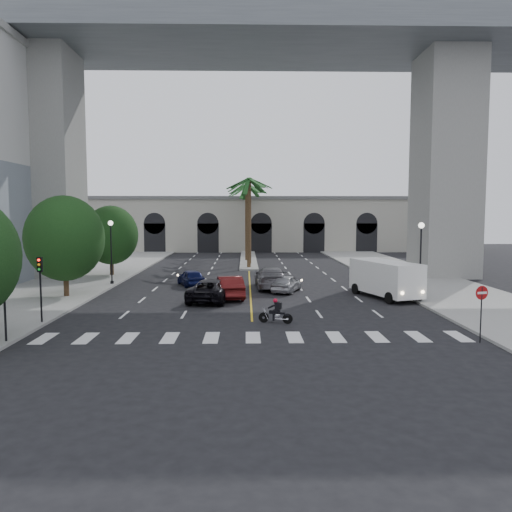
{
  "coord_description": "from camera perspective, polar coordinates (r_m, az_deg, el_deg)",
  "views": [
    {
      "loc": [
        -0.35,
        -25.08,
        5.99
      ],
      "look_at": [
        0.3,
        6.0,
        3.29
      ],
      "focal_mm": 35.0,
      "sensor_mm": 36.0,
      "label": 1
    }
  ],
  "objects": [
    {
      "name": "traffic_signal_near",
      "position": [
        25.33,
        -26.85,
        -3.47
      ],
      "size": [
        0.25,
        0.18,
        3.65
      ],
      "color": "black",
      "rests_on": "ground"
    },
    {
      "name": "car_b",
      "position": [
        35.17,
        -3.07,
        -3.55
      ],
      "size": [
        2.35,
        4.99,
        1.58
      ],
      "primitive_type": "imported",
      "rotation": [
        0.0,
        0.0,
        3.29
      ],
      "color": "#4C0F0F",
      "rests_on": "ground"
    },
    {
      "name": "car_c",
      "position": [
        34.12,
        -5.06,
        -3.88
      ],
      "size": [
        3.43,
        5.8,
        1.51
      ],
      "primitive_type": "imported",
      "rotation": [
        0.0,
        0.0,
        2.96
      ],
      "color": "black",
      "rests_on": "ground"
    },
    {
      "name": "sidewalk_right",
      "position": [
        43.32,
        19.59,
        -3.18
      ],
      "size": [
        8.0,
        100.0,
        0.15
      ],
      "primitive_type": "cube",
      "color": "gray",
      "rests_on": "ground"
    },
    {
      "name": "bridge",
      "position": [
        48.86,
        3.47,
        19.8
      ],
      "size": [
        75.0,
        13.0,
        26.0
      ],
      "color": "gray",
      "rests_on": "ground"
    },
    {
      "name": "street_tree_far",
      "position": [
        48.79,
        -16.24,
        2.31
      ],
      "size": [
        5.04,
        5.04,
        6.68
      ],
      "color": "#382616",
      "rests_on": "ground"
    },
    {
      "name": "street_tree_mid",
      "position": [
        37.33,
        -21.02,
        1.9
      ],
      "size": [
        5.44,
        5.44,
        7.21
      ],
      "color": "#382616",
      "rests_on": "ground"
    },
    {
      "name": "car_d",
      "position": [
        39.72,
        1.68,
        -2.48
      ],
      "size": [
        2.55,
        5.89,
        1.69
      ],
      "primitive_type": "imported",
      "rotation": [
        0.0,
        0.0,
        3.17
      ],
      "color": "#5E5D61",
      "rests_on": "ground"
    },
    {
      "name": "cargo_van",
      "position": [
        36.23,
        14.62,
        -2.41
      ],
      "size": [
        4.04,
        6.48,
        2.59
      ],
      "rotation": [
        0.0,
        0.0,
        0.32
      ],
      "color": "white",
      "rests_on": "ground"
    },
    {
      "name": "car_a",
      "position": [
        37.87,
        3.52,
        -3.13
      ],
      "size": [
        2.87,
        4.21,
        1.33
      ],
      "primitive_type": "imported",
      "rotation": [
        0.0,
        0.0,
        2.77
      ],
      "color": "#AAABAF",
      "rests_on": "ground"
    },
    {
      "name": "palm_b",
      "position": [
        57.18,
        -0.76,
        8.35
      ],
      "size": [
        3.2,
        3.2,
        10.6
      ],
      "color": "#47331E",
      "rests_on": "ground"
    },
    {
      "name": "lamp_post_right",
      "position": [
        35.21,
        18.3,
        0.2
      ],
      "size": [
        0.4,
        0.4,
        5.35
      ],
      "color": "black",
      "rests_on": "ground"
    },
    {
      "name": "palm_c",
      "position": [
        61.15,
        -1.07,
        7.7
      ],
      "size": [
        3.2,
        3.2,
        10.1
      ],
      "color": "#47331E",
      "rests_on": "ground"
    },
    {
      "name": "traffic_signal_far",
      "position": [
        28.95,
        -23.43,
        -2.35
      ],
      "size": [
        0.25,
        0.18,
        3.65
      ],
      "color": "black",
      "rests_on": "ground"
    },
    {
      "name": "pier_building",
      "position": [
        80.1,
        -0.95,
        3.73
      ],
      "size": [
        71.0,
        10.5,
        8.5
      ],
      "color": "#B3B1A1",
      "rests_on": "ground"
    },
    {
      "name": "ground",
      "position": [
        25.79,
        -0.4,
        -8.47
      ],
      "size": [
        140.0,
        140.0,
        0.0
      ],
      "primitive_type": "plane",
      "color": "black",
      "rests_on": "ground"
    },
    {
      "name": "palm_e",
      "position": [
        69.15,
        -1.0,
        7.61
      ],
      "size": [
        3.2,
        3.2,
        10.4
      ],
      "color": "#47331E",
      "rests_on": "ground"
    },
    {
      "name": "sidewalk_left",
      "position": [
        43.08,
        -21.11,
        -3.27
      ],
      "size": [
        8.0,
        100.0,
        0.15
      ],
      "primitive_type": "cube",
      "color": "gray",
      "rests_on": "ground"
    },
    {
      "name": "palm_a",
      "position": [
        53.17,
        -0.83,
        8.31
      ],
      "size": [
        3.2,
        3.2,
        10.3
      ],
      "color": "#47331E",
      "rests_on": "ground"
    },
    {
      "name": "lamp_post_left_far",
      "position": [
        42.63,
        -16.23,
        1.04
      ],
      "size": [
        0.4,
        0.4,
        5.35
      ],
      "color": "black",
      "rests_on": "ground"
    },
    {
      "name": "do_not_enter_sign",
      "position": [
        25.24,
        24.37,
        -4.75
      ],
      "size": [
        0.64,
        0.18,
        2.65
      ],
      "rotation": [
        0.0,
        0.0,
        0.24
      ],
      "color": "black",
      "rests_on": "ground"
    },
    {
      "name": "palm_d",
      "position": [
        65.18,
        -0.77,
        8.18
      ],
      "size": [
        3.2,
        3.2,
        10.9
      ],
      "color": "#47331E",
      "rests_on": "ground"
    },
    {
      "name": "car_e",
      "position": [
        41.39,
        -7.44,
        -2.45
      ],
      "size": [
        2.91,
        4.3,
        1.36
      ],
      "primitive_type": "imported",
      "rotation": [
        0.0,
        0.0,
        3.5
      ],
      "color": "#0F1648",
      "rests_on": "ground"
    },
    {
      "name": "palm_f",
      "position": [
        73.16,
        -0.78,
        7.68
      ],
      "size": [
        3.2,
        3.2,
        10.7
      ],
      "color": "#47331E",
      "rests_on": "ground"
    },
    {
      "name": "median",
      "position": [
        63.35,
        -0.88,
        -0.37
      ],
      "size": [
        2.0,
        24.0,
        0.2
      ],
      "primitive_type": "cube",
      "color": "gray",
      "rests_on": "ground"
    },
    {
      "name": "motorcycle_rider",
      "position": [
        27.26,
        2.37,
        -6.42
      ],
      "size": [
        1.83,
        0.69,
        1.36
      ],
      "rotation": [
        0.0,
        0.0,
        -0.29
      ],
      "color": "black",
      "rests_on": "ground"
    }
  ]
}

